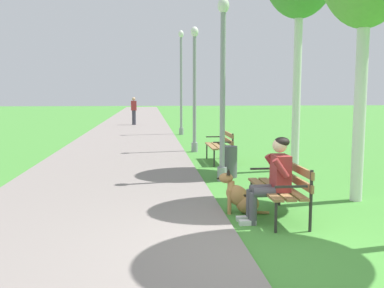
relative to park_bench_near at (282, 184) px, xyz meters
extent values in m
plane|color=#478E38|center=(-0.58, -1.44, -0.51)|extent=(120.00, 120.00, 0.00)
cube|color=gray|center=(-2.87, 22.56, -0.49)|extent=(4.05, 60.00, 0.04)
cube|color=olive|center=(-0.27, 0.00, -0.06)|extent=(0.14, 1.50, 0.04)
cube|color=olive|center=(-0.10, 0.00, -0.06)|extent=(0.14, 1.50, 0.04)
cube|color=olive|center=(0.08, 0.00, -0.06)|extent=(0.14, 1.50, 0.04)
cube|color=olive|center=(0.18, 0.00, 0.08)|extent=(0.04, 1.50, 0.11)
cube|color=olive|center=(0.18, 0.00, 0.26)|extent=(0.04, 1.50, 0.11)
cylinder|color=#2D2B28|center=(-0.30, 0.69, -0.29)|extent=(0.04, 0.04, 0.45)
cylinder|color=#2D2B28|center=(0.18, 0.69, -0.09)|extent=(0.04, 0.04, 0.85)
cube|color=#2D2B28|center=(-0.10, 0.69, 0.12)|extent=(0.45, 0.04, 0.03)
cylinder|color=#2D2B28|center=(-0.30, -0.69, -0.29)|extent=(0.04, 0.04, 0.45)
cylinder|color=#2D2B28|center=(0.18, -0.69, -0.09)|extent=(0.04, 0.04, 0.85)
cube|color=#2D2B28|center=(-0.10, -0.69, 0.12)|extent=(0.45, 0.04, 0.03)
cube|color=olive|center=(-0.30, 5.26, -0.06)|extent=(0.14, 1.50, 0.04)
cube|color=olive|center=(-0.12, 5.26, -0.06)|extent=(0.14, 1.50, 0.04)
cube|color=olive|center=(0.05, 5.26, -0.06)|extent=(0.14, 1.50, 0.04)
cube|color=olive|center=(0.16, 5.26, 0.08)|extent=(0.04, 1.50, 0.11)
cube|color=olive|center=(0.16, 5.26, 0.26)|extent=(0.04, 1.50, 0.11)
cylinder|color=#2D2B28|center=(-0.32, 5.95, -0.29)|extent=(0.04, 0.04, 0.45)
cylinder|color=#2D2B28|center=(0.16, 5.95, -0.09)|extent=(0.04, 0.04, 0.85)
cube|color=#2D2B28|center=(-0.12, 5.95, 0.12)|extent=(0.45, 0.04, 0.03)
cylinder|color=#2D2B28|center=(-0.32, 4.57, -0.29)|extent=(0.04, 0.04, 0.45)
cylinder|color=#2D2B28|center=(0.16, 4.57, -0.09)|extent=(0.04, 0.04, 0.85)
cube|color=#2D2B28|center=(-0.12, 4.57, 0.12)|extent=(0.45, 0.04, 0.03)
cylinder|color=#4C4C51|center=(-0.31, -0.11, -0.04)|extent=(0.42, 0.14, 0.14)
cylinder|color=#4C4C51|center=(-0.52, -0.11, -0.28)|extent=(0.11, 0.11, 0.47)
cube|color=silver|center=(-0.60, -0.11, -0.48)|extent=(0.24, 0.09, 0.07)
cylinder|color=#4C4C51|center=(-0.31, -0.31, -0.04)|extent=(0.42, 0.14, 0.14)
cylinder|color=#4C4C51|center=(-0.52, -0.31, -0.28)|extent=(0.11, 0.11, 0.47)
cube|color=silver|center=(-0.60, -0.31, -0.48)|extent=(0.24, 0.09, 0.07)
cube|color=maroon|center=(-0.10, -0.21, 0.22)|extent=(0.22, 0.36, 0.52)
cylinder|color=maroon|center=(-0.16, -0.01, 0.32)|extent=(0.25, 0.09, 0.30)
cylinder|color=maroon|center=(-0.16, -0.41, 0.32)|extent=(0.25, 0.09, 0.30)
sphere|color=beige|center=(-0.12, -0.21, 0.62)|extent=(0.21, 0.21, 0.21)
ellipsoid|color=black|center=(-0.09, -0.21, 0.67)|extent=(0.22, 0.23, 0.14)
ellipsoid|color=#B27F47|center=(-0.47, 0.25, -0.35)|extent=(0.41, 0.35, 0.32)
ellipsoid|color=#B27F47|center=(-0.61, 0.28, -0.23)|extent=(0.54, 0.32, 0.48)
ellipsoid|color=black|center=(-0.56, 0.27, -0.19)|extent=(0.39, 0.26, 0.27)
cylinder|color=#B27F47|center=(-0.73, 0.37, -0.32)|extent=(0.06, 0.06, 0.38)
cylinder|color=#B27F47|center=(-0.75, 0.25, -0.32)|extent=(0.06, 0.06, 0.38)
cylinder|color=#B27F47|center=(-0.72, 0.31, -0.08)|extent=(0.14, 0.19, 0.19)
ellipsoid|color=#B27F47|center=(-0.80, 0.32, 0.05)|extent=(0.24, 0.18, 0.16)
cone|color=black|center=(-0.90, 0.34, 0.04)|extent=(0.12, 0.11, 0.09)
cone|color=black|center=(-0.75, 0.36, 0.15)|extent=(0.06, 0.06, 0.09)
cone|color=black|center=(-0.77, 0.27, 0.15)|extent=(0.06, 0.06, 0.09)
cylinder|color=#B27F47|center=(-0.27, 0.21, -0.49)|extent=(0.28, 0.10, 0.04)
cylinder|color=gray|center=(-0.43, 2.78, -0.36)|extent=(0.20, 0.20, 0.30)
cylinder|color=gray|center=(-0.43, 2.78, 1.26)|extent=(0.11, 0.11, 3.55)
ellipsoid|color=silver|center=(-0.43, 2.78, 3.15)|extent=(0.24, 0.24, 0.32)
cylinder|color=gray|center=(-0.52, 7.39, -0.36)|extent=(0.20, 0.20, 0.30)
cylinder|color=gray|center=(-0.52, 7.39, 1.32)|extent=(0.11, 0.11, 3.66)
ellipsoid|color=silver|center=(-0.52, 7.39, 3.27)|extent=(0.24, 0.24, 0.32)
cylinder|color=gray|center=(-0.50, 13.18, -0.36)|extent=(0.20, 0.20, 0.30)
cylinder|color=gray|center=(-0.50, 13.18, 1.67)|extent=(0.11, 0.11, 4.37)
ellipsoid|color=silver|center=(-0.50, 13.18, 3.98)|extent=(0.24, 0.24, 0.32)
cylinder|color=silver|center=(1.62, 0.87, 1.24)|extent=(0.20, 0.20, 3.50)
cylinder|color=silver|center=(1.56, 3.88, 1.53)|extent=(0.19, 0.19, 4.09)
cylinder|color=#515156|center=(-0.20, 3.18, -0.16)|extent=(0.36, 0.36, 0.70)
cylinder|color=#383842|center=(-2.83, 19.08, -0.07)|extent=(0.22, 0.22, 0.88)
cube|color=maroon|center=(-2.83, 19.08, 0.65)|extent=(0.32, 0.20, 0.56)
sphere|color=tan|center=(-2.83, 19.08, 1.04)|extent=(0.20, 0.20, 0.20)
camera|label=1|loc=(-1.99, -6.12, 1.36)|focal=39.93mm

